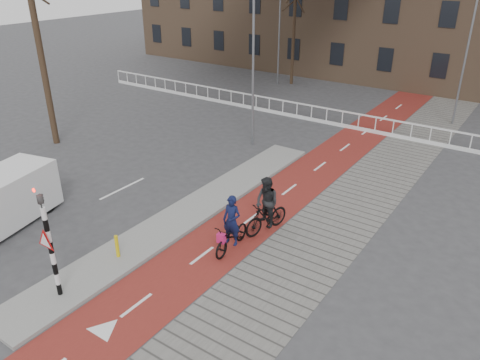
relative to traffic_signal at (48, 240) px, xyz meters
The scene contains 14 objects.
ground 2.90m from the traffic_signal, 73.47° to the left, with size 120.00×120.00×0.00m, color #38383A.
bike_lane 12.36m from the traffic_signal, 80.09° to the left, with size 2.50×60.00×0.01m, color maroon.
sidewalk 13.13m from the traffic_signal, 67.82° to the left, with size 3.00×60.00×0.01m, color slate.
curb_island 6.32m from the traffic_signal, 90.95° to the left, with size 1.80×16.00×0.12m, color gray.
traffic_signal is the anchor object (origin of this frame).
bollard 2.74m from the traffic_signal, 91.10° to the left, with size 0.12×0.12×0.79m, color #D9BB0C.
cyclist_near 5.75m from the traffic_signal, 61.13° to the left, with size 0.81×1.98×2.02m.
cyclist_far 7.33m from the traffic_signal, 65.11° to the left, with size 1.06×2.07×2.12m.
railing 19.60m from the traffic_signal, 103.02° to the left, with size 28.00×0.10×0.99m.
tree_left 13.80m from the traffic_signal, 144.49° to the left, with size 0.32×0.32×9.43m, color black.
tree_mid 27.47m from the traffic_signal, 104.60° to the left, with size 0.24×0.24×7.76m, color black.
streetlight_near 13.99m from the traffic_signal, 99.09° to the left, with size 0.12×0.12×8.24m, color slate.
streetlight_left 27.12m from the traffic_signal, 106.76° to the left, with size 0.12×0.12×8.38m, color slate.
streetlight_right 24.20m from the traffic_signal, 75.96° to the left, with size 0.12×0.12×8.49m, color slate.
Camera 1 is at (9.95, -8.01, 9.03)m, focal length 35.00 mm.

